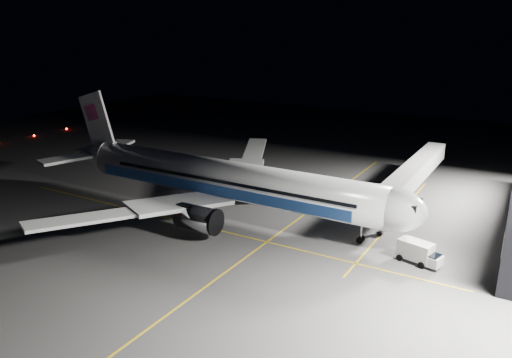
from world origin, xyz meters
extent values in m
plane|color=#4C4C4F|center=(0.00, 0.00, 0.00)|extent=(200.00, 200.00, 0.00)
cube|color=gold|center=(10.00, 0.00, 0.01)|extent=(0.25, 80.00, 0.01)
cube|color=gold|center=(0.00, -6.00, 0.01)|extent=(70.00, 0.25, 0.01)
cube|color=gold|center=(22.00, 10.00, 0.01)|extent=(0.25, 40.00, 0.01)
cylinder|color=silver|center=(0.00, 0.00, 5.30)|extent=(48.00, 5.60, 5.60)
ellipsoid|color=silver|center=(24.00, 0.00, 5.30)|extent=(8.96, 5.60, 5.60)
cube|color=black|center=(26.30, 0.00, 6.30)|extent=(2.20, 3.40, 0.90)
cone|color=silver|center=(-28.50, 0.00, 5.60)|extent=(9.00, 5.49, 5.49)
cube|color=#234CA1|center=(-1.00, 2.78, 4.40)|extent=(42.24, 0.25, 1.50)
cube|color=#234CA1|center=(-1.00, -2.78, 4.40)|extent=(42.24, 0.25, 1.50)
cube|color=silver|center=(-2.50, 8.00, 3.70)|extent=(11.36, 15.23, 1.53)
cube|color=silver|center=(-2.50, -8.00, 3.70)|extent=(11.36, 15.23, 1.53)
cube|color=silver|center=(-7.50, 20.50, 4.57)|extent=(8.57, 13.22, 1.31)
cube|color=silver|center=(-7.50, -20.50, 4.57)|extent=(8.57, 13.22, 1.31)
cube|color=silver|center=(-28.00, 5.20, 5.90)|extent=(6.20, 9.67, 0.45)
cube|color=silver|center=(-28.00, -5.20, 5.90)|extent=(6.20, 9.67, 0.45)
cube|color=white|center=(-26.20, 0.00, 11.50)|extent=(7.53, 0.40, 10.28)
cube|color=#D74991|center=(-27.00, 0.00, 12.90)|extent=(3.22, 0.55, 3.22)
cylinder|color=#B7B7BF|center=(1.20, 9.00, 2.55)|extent=(5.60, 3.40, 3.40)
cylinder|color=#B7B7BF|center=(1.20, -9.00, 2.55)|extent=(5.60, 3.40, 3.40)
cylinder|color=#9999A0|center=(20.50, 0.00, 1.25)|extent=(0.26, 0.26, 2.50)
cylinder|color=black|center=(20.50, 0.00, 0.45)|extent=(0.90, 0.70, 0.90)
cylinder|color=#9999A0|center=(-3.00, 4.30, 1.25)|extent=(0.26, 0.26, 2.50)
cylinder|color=#9999A0|center=(-3.00, -4.30, 1.25)|extent=(0.26, 0.26, 2.50)
cylinder|color=black|center=(-3.00, 4.30, 0.55)|extent=(1.10, 1.60, 1.10)
cylinder|color=black|center=(-3.00, -4.30, 0.55)|extent=(1.10, 1.60, 1.10)
cube|color=#B2B2B7|center=(22.00, 20.05, 4.60)|extent=(3.00, 33.90, 2.80)
cube|color=#B2B2B7|center=(22.00, 4.20, 4.60)|extent=(3.60, 3.20, 3.40)
cylinder|color=#9999A0|center=(22.00, 4.20, 1.55)|extent=(0.70, 0.70, 3.10)
cylinder|color=black|center=(22.00, 3.30, 0.35)|extent=(0.70, 0.30, 0.70)
cylinder|color=black|center=(22.00, 5.10, 0.35)|extent=(0.70, 0.30, 0.70)
sphere|color=#FF140A|center=(-72.00, 20.00, 0.22)|extent=(0.44, 0.44, 0.44)
sphere|color=#FF140A|center=(-72.00, 30.00, 0.22)|extent=(0.44, 0.44, 0.44)
cube|color=white|center=(27.84, -2.00, 1.53)|extent=(4.32, 2.91, 2.17)
cube|color=white|center=(30.13, -2.60, 0.94)|extent=(2.01, 2.22, 1.18)
cube|color=black|center=(30.13, -2.60, 1.43)|extent=(1.57, 1.92, 0.49)
cylinder|color=black|center=(29.44, -1.35, 0.39)|extent=(0.83, 0.44, 0.79)
cylinder|color=black|center=(28.91, -3.35, 0.39)|extent=(0.83, 0.44, 0.79)
cylinder|color=black|center=(26.77, -0.65, 0.39)|extent=(0.83, 0.44, 0.79)
cylinder|color=black|center=(26.24, -2.65, 0.39)|extent=(0.83, 0.44, 0.79)
cube|color=black|center=(-10.01, 12.46, 0.64)|extent=(2.09, 1.33, 0.94)
cube|color=black|center=(-10.01, 12.46, 1.25)|extent=(0.88, 0.88, 0.52)
sphere|color=#FFF2CC|center=(-10.45, 11.80, 0.64)|extent=(0.22, 0.22, 0.22)
sphere|color=#FFF2CC|center=(-9.59, 11.78, 0.64)|extent=(0.22, 0.22, 0.22)
cylinder|color=black|center=(-9.22, 13.18, 0.26)|extent=(0.52, 0.20, 0.52)
cylinder|color=black|center=(-9.25, 11.72, 0.26)|extent=(0.52, 0.20, 0.52)
cylinder|color=black|center=(-10.76, 13.21, 0.26)|extent=(0.52, 0.20, 0.52)
cylinder|color=black|center=(-10.79, 11.75, 0.26)|extent=(0.52, 0.20, 0.52)
cone|color=#EB3809|center=(-4.95, 10.10, 0.27)|extent=(0.36, 0.36, 0.54)
cone|color=#EB3809|center=(6.00, 6.82, 0.27)|extent=(0.37, 0.37, 0.55)
cone|color=#EB3809|center=(-5.85, 10.99, 0.27)|extent=(0.36, 0.36, 0.53)
camera|label=1|loc=(38.88, -57.73, 26.84)|focal=35.00mm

